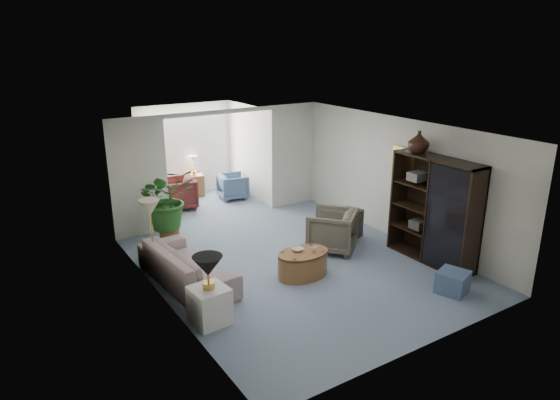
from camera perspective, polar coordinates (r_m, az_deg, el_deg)
floor at (r=9.23m, az=2.02°, el=-7.49°), size 6.00×6.00×0.00m
sunroom_floor at (r=12.57m, az=-8.60°, el=-0.59°), size 2.60×2.60×0.00m
back_pier_left at (r=10.60m, az=-15.84°, el=2.46°), size 1.20×0.12×2.50m
back_pier_right at (r=12.18m, az=1.48°, el=5.12°), size 1.20×0.12×2.50m
back_header at (r=11.03m, az=-6.81°, el=9.98°), size 2.60×0.12×0.10m
window_pane at (r=13.18m, az=-10.83°, el=6.47°), size 2.20×0.02×1.50m
window_blinds at (r=13.15m, az=-10.78°, el=6.45°), size 2.20×0.02×1.50m
framed_picture at (r=10.12m, az=14.06°, el=4.52°), size 0.04×0.50×0.40m
sofa at (r=8.62m, az=-10.65°, el=-7.37°), size 1.03×2.25×0.64m
end_table at (r=7.46m, az=-8.06°, el=-11.85°), size 0.55×0.55×0.56m
table_lamp at (r=7.17m, az=-8.28°, el=-7.50°), size 0.44×0.44×0.30m
floor_lamp at (r=8.68m, az=-14.71°, el=-0.86°), size 0.36×0.36×0.28m
coffee_table at (r=8.76m, az=2.64°, el=-7.31°), size 0.98×0.98×0.45m
coffee_bowl at (r=8.71m, az=2.01°, el=-5.67°), size 0.20×0.20×0.05m
coffee_cup at (r=8.66m, az=3.86°, el=-5.68°), size 0.11×0.11×0.10m
wingback_chair at (r=9.78m, az=5.96°, el=-3.47°), size 1.23×1.24×0.81m
side_table_dark at (r=10.45m, az=7.95°, el=-2.74°), size 0.60×0.54×0.59m
entertainment_cabinet at (r=9.50m, az=17.22°, el=-1.16°), size 0.47×1.77×1.97m
cabinet_urn at (r=9.51m, az=15.61°, el=6.44°), size 0.39×0.39×0.40m
ottoman at (r=8.71m, az=19.15°, el=-8.85°), size 0.57×0.57×0.36m
plant_pot at (r=10.39m, az=-12.51°, el=-3.94°), size 0.40×0.40×0.32m
house_plant at (r=10.13m, az=-12.81°, el=0.19°), size 1.13×0.98×1.26m
sunroom_chair_blue at (r=12.93m, az=-5.42°, el=1.57°), size 0.81×0.79×0.64m
sunroom_chair_maroon at (r=12.34m, az=-11.63°, el=0.73°), size 0.95×0.94×0.76m
sunroom_table at (r=13.30m, az=-9.78°, el=1.67°), size 0.52×0.43×0.57m
shelf_clutter at (r=9.37m, az=17.52°, el=-0.76°), size 0.30×1.18×1.06m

